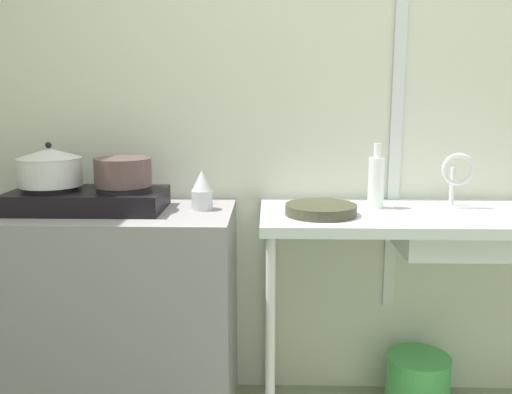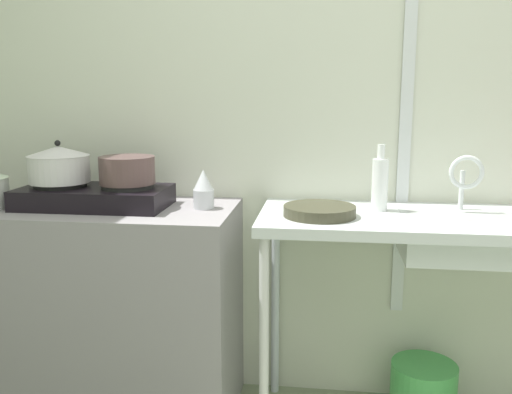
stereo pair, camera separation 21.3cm
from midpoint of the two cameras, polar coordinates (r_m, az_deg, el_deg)
wall_back at (r=2.42m, az=7.57°, el=11.10°), size 4.42×0.10×2.74m
wall_metal_strip at (r=2.39m, az=12.26°, el=14.24°), size 0.05×0.01×2.19m
counter_concrete at (r=2.44m, az=-20.10°, el=-11.71°), size 1.24×0.54×0.90m
counter_sink at (r=2.26m, az=19.05°, el=-3.28°), size 1.65×0.54×0.90m
stove at (r=2.28m, az=-19.71°, el=-0.23°), size 0.60×0.30×0.10m
pot_on_left_burner at (r=2.32m, az=-23.22°, el=2.90°), size 0.25×0.25×0.17m
pot_on_right_burner at (r=2.22m, az=-16.42°, el=2.50°), size 0.22×0.22×0.11m
percolator at (r=2.18m, az=-8.47°, el=0.65°), size 0.08×0.08×0.16m
sink_basin at (r=2.20m, az=17.75°, el=-3.67°), size 0.44×0.29×0.15m
faucet at (r=2.29m, az=17.81°, el=2.45°), size 0.13×0.08×0.22m
frying_pan at (r=2.08m, az=3.89°, el=-1.35°), size 0.27×0.27×0.04m
bottle_by_sink at (r=2.21m, az=9.77°, el=1.61°), size 0.06×0.06×0.26m
bucket_on_floor at (r=2.55m, az=14.10°, el=-18.38°), size 0.27×0.27×0.25m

